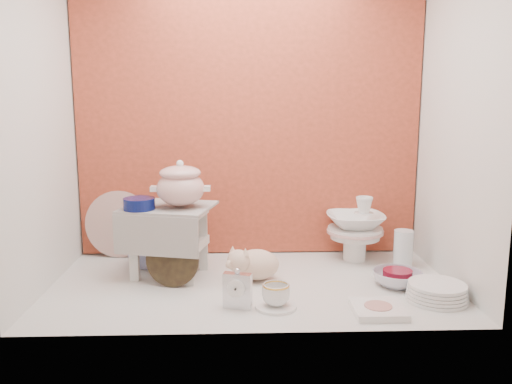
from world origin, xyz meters
TOP-DOWN VIEW (x-y plane):
  - ground at (0.00, 0.00)m, footprint 1.80×1.80m
  - niche_shell at (0.00, 0.18)m, footprint 1.86×1.03m
  - step_stool at (-0.38, 0.14)m, footprint 0.46×0.42m
  - soup_tureen at (-0.32, 0.11)m, footprint 0.34×0.34m
  - cobalt_bowl at (-0.50, 0.07)m, footprint 0.16×0.16m
  - floral_platter at (-0.69, 0.45)m, footprint 0.36×0.09m
  - blue_white_vase at (-0.50, 0.27)m, footprint 0.29×0.29m
  - lacquer_tray at (-0.35, -0.01)m, footprint 0.25×0.10m
  - mantel_clock at (-0.06, -0.27)m, footprint 0.12×0.07m
  - plush_pig at (0.02, 0.05)m, footprint 0.30×0.23m
  - teacup_saucer at (0.09, -0.27)m, footprint 0.17×0.17m
  - gold_rim_teacup at (0.09, -0.27)m, footprint 0.13×0.13m
  - lattice_dish at (0.49, -0.34)m, footprint 0.20×0.20m
  - dinner_plate_stack at (0.76, -0.22)m, footprint 0.31×0.31m
  - crystal_bowl at (0.65, -0.05)m, footprint 0.24×0.24m
  - clear_glass_vase at (0.76, 0.21)m, footprint 0.10×0.10m
  - porcelain_tower at (0.54, 0.34)m, footprint 0.33×0.33m

SIDE VIEW (x-z plane):
  - ground at x=0.00m, z-range 0.00..0.00m
  - teacup_saucer at x=0.09m, z-range 0.00..0.01m
  - lattice_dish at x=0.49m, z-range 0.00..0.03m
  - crystal_bowl at x=0.65m, z-range 0.00..0.07m
  - dinner_plate_stack at x=0.76m, z-range 0.00..0.07m
  - gold_rim_teacup at x=0.09m, z-range 0.01..0.10m
  - plush_pig at x=0.02m, z-range 0.00..0.16m
  - mantel_clock at x=-0.06m, z-range 0.00..0.17m
  - clear_glass_vase at x=0.76m, z-range 0.00..0.19m
  - blue_white_vase at x=-0.50m, z-range 0.00..0.23m
  - lacquer_tray at x=-0.35m, z-range 0.00..0.24m
  - step_stool at x=-0.38m, z-range 0.00..0.33m
  - porcelain_tower at x=0.54m, z-range 0.00..0.34m
  - floral_platter at x=-0.69m, z-range 0.00..0.35m
  - cobalt_bowl at x=-0.50m, z-range 0.33..0.39m
  - soup_tureen at x=-0.32m, z-range 0.33..0.55m
  - niche_shell at x=0.00m, z-range 0.17..1.70m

